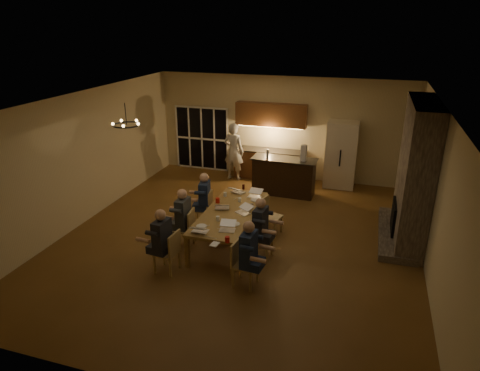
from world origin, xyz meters
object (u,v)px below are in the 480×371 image
chandelier (127,125)px  bar_blender (304,153)px  laptop_a (200,226)px  laptop_e (238,188)px  can_cola (243,187)px  plate_near (235,224)px  laptop_f (255,193)px  person_left_mid (183,218)px  standing_person (234,151)px  redcup_near (227,240)px  chair_right_far (272,216)px  person_left_near (162,242)px  mug_back (225,194)px  person_right_near (249,255)px  mug_front (218,218)px  chair_right_near (245,264)px  refrigerator (341,155)px  dining_table (230,227)px  redcup_mid (218,200)px  chair_left_far (202,208)px  chair_right_mid (262,238)px  person_left_far (205,200)px  bar_bottle (268,153)px  bar_island (284,176)px  mug_mid (240,200)px  person_right_mid (260,228)px  laptop_d (243,209)px  can_silver (224,221)px  chair_left_near (166,252)px  chair_left_mid (183,228)px  can_right (252,206)px  plate_left (202,226)px  laptop_c (222,204)px  laptop_b (227,226)px

chandelier → bar_blender: (3.11, 3.84, -1.44)m
laptop_a → laptop_e: bearing=-92.9°
can_cola → plate_near: can_cola is taller
laptop_f → bar_blender: (0.81, 2.18, 0.44)m
person_left_mid → standing_person: 4.51m
redcup_near → plate_near: bearing=97.3°
laptop_f → chair_right_far: bearing=-27.2°
person_left_near → mug_back: (0.47, 2.42, 0.11)m
person_right_near → mug_front: bearing=48.1°
chair_right_near → laptop_f: 2.61m
refrigerator → dining_table: bearing=-115.6°
chair_right_near → standing_person: (-2.03, 5.53, 0.47)m
standing_person → chandelier: chandelier is taller
redcup_mid → chair_left_far: bearing=156.3°
chair_right_mid → person_left_far: bearing=63.5°
bar_bottle → redcup_near: bearing=-85.9°
person_left_far → chair_right_mid: bearing=47.7°
redcup_near → person_left_far: bearing=122.5°
plate_near → bar_island: bearing=85.9°
person_right_near → laptop_a: person_right_near is taller
refrigerator → bar_island: 1.92m
person_right_near → laptop_a: size_ratio=4.31×
chair_left_far → mug_mid: 1.03m
laptop_a → bar_blender: (1.39, 4.24, 0.44)m
refrigerator → dining_table: (-2.07, -4.32, -0.62)m
can_cola → bar_blender: 2.20m
person_right_mid → laptop_f: size_ratio=4.31×
laptop_d → can_silver: 0.67m
chair_left_near → mug_back: bearing=174.3°
chair_left_mid → bar_bottle: bearing=159.1°
chair_right_near → bar_blender: 4.79m
chandelier → bar_bottle: 4.65m
can_right → chair_left_far: bearing=167.7°
dining_table → person_right_mid: size_ratio=1.96×
person_left_mid → plate_left: bearing=57.4°
person_right_mid → laptop_a: bearing=123.4°
person_right_mid → person_left_mid: bearing=95.8°
bar_island → chair_left_far: bearing=-118.3°
chair_left_near → person_right_near: (1.72, -0.03, 0.24)m
person_left_near → standing_person: 5.60m
bar_blender → bar_island: bearing=-174.3°
laptop_c → can_right: laptop_c is taller
refrigerator → mug_mid: bearing=-118.5°
laptop_b → mug_front: (-0.34, 0.38, -0.06)m
dining_table → person_right_mid: (0.83, -0.49, 0.31)m
standing_person → chandelier: (-0.79, -4.67, 1.84)m
laptop_f → chair_right_near: bearing=-73.5°
person_left_mid → bar_bottle: 3.85m
laptop_a → laptop_c: bearing=-92.3°
person_right_near → mug_front: 1.48m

